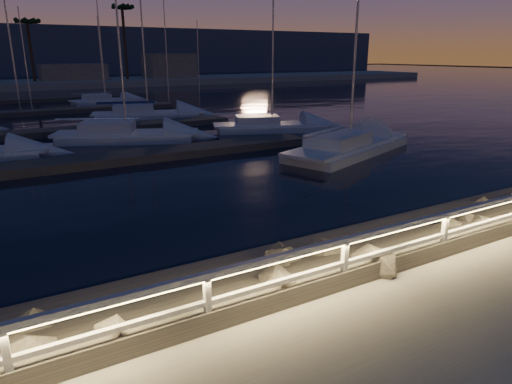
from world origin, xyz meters
The scene contains 13 objects.
ground centered at (0.00, 0.00, 0.00)m, with size 400.00×400.00×0.00m, color #9F9B90.
harbor_water centered at (0.00, 31.22, -0.97)m, with size 400.00×440.00×0.60m.
guard_rail centered at (-0.07, 0.00, 0.77)m, with size 44.11×0.12×1.06m.
riprap centered at (7.47, 1.15, -0.14)m, with size 28.77×3.03×1.31m.
floating_docks centered at (0.00, 32.50, -0.40)m, with size 22.00×36.00×0.40m.
far_shore centered at (-0.12, 74.05, 0.29)m, with size 160.00×14.00×5.20m.
palm_center centered at (2.00, 73.00, 8.78)m, with size 3.00×3.00×9.70m.
palm_right centered at (16.00, 72.00, 11.03)m, with size 3.00×3.00×12.20m.
sailboat_d centered at (11.46, 11.91, -0.15)m, with size 9.73×5.78×15.94m.
sailboat_g centered at (2.08, 21.50, -0.16)m, with size 8.66×5.64×14.38m.
sailboat_h centered at (11.78, 20.34, -0.19)m, with size 8.21×5.04×13.49m.
sailboat_k centered at (5.93, 43.98, -0.20)m, with size 7.47×3.06×12.32m.
sailboat_l centered at (6.25, 30.64, -0.17)m, with size 9.07×5.03×14.79m.
Camera 1 is at (-4.71, -6.31, 4.53)m, focal length 32.00 mm.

